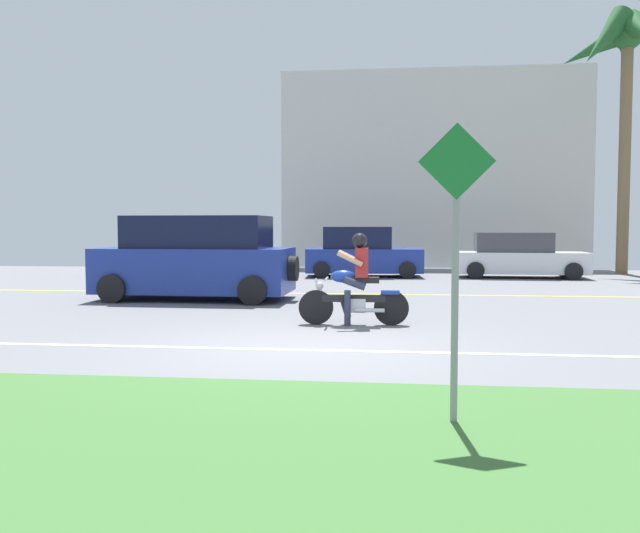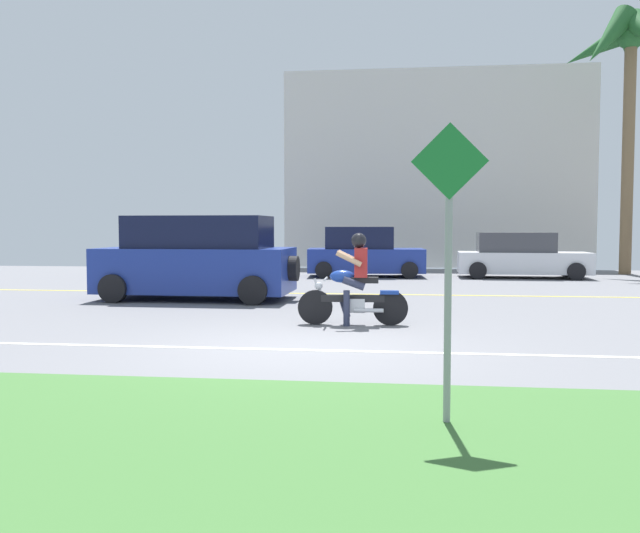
{
  "view_description": "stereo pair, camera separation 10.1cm",
  "coord_description": "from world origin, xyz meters",
  "px_view_note": "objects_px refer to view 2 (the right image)",
  "views": [
    {
      "loc": [
        1.27,
        -8.98,
        1.67
      ],
      "look_at": [
        -0.22,
        4.04,
        0.9
      ],
      "focal_mm": 37.04,
      "sensor_mm": 36.0,
      "label": 1
    },
    {
      "loc": [
        1.37,
        -8.97,
        1.67
      ],
      "look_at": [
        -0.22,
        4.04,
        0.9
      ],
      "focal_mm": 37.04,
      "sensor_mm": 36.0,
      "label": 2
    }
  ],
  "objects_px": {
    "parked_car_2": "(521,257)",
    "parked_car_0": "(179,254)",
    "suv_nearby": "(198,259)",
    "motorcyclist": "(354,286)",
    "street_sign": "(449,244)",
    "parked_car_1": "(364,254)",
    "palm_tree_0": "(629,55)"
  },
  "relations": [
    {
      "from": "palm_tree_0",
      "to": "street_sign",
      "type": "relative_size",
      "value": 3.73
    },
    {
      "from": "parked_car_2",
      "to": "parked_car_0",
      "type": "bearing_deg",
      "value": -178.06
    },
    {
      "from": "motorcyclist",
      "to": "parked_car_0",
      "type": "distance_m",
      "value": 12.92
    },
    {
      "from": "motorcyclist",
      "to": "palm_tree_0",
      "type": "height_order",
      "value": "palm_tree_0"
    },
    {
      "from": "parked_car_0",
      "to": "street_sign",
      "type": "xyz_separation_m",
      "value": [
        8.03,
        -16.71,
        0.77
      ]
    },
    {
      "from": "parked_car_0",
      "to": "street_sign",
      "type": "distance_m",
      "value": 18.55
    },
    {
      "from": "motorcyclist",
      "to": "street_sign",
      "type": "height_order",
      "value": "street_sign"
    },
    {
      "from": "suv_nearby",
      "to": "parked_car_0",
      "type": "bearing_deg",
      "value": 112.09
    },
    {
      "from": "parked_car_1",
      "to": "parked_car_2",
      "type": "distance_m",
      "value": 5.21
    },
    {
      "from": "parked_car_2",
      "to": "parked_car_1",
      "type": "bearing_deg",
      "value": -179.0
    },
    {
      "from": "palm_tree_0",
      "to": "street_sign",
      "type": "xyz_separation_m",
      "value": [
        -7.58,
        -19.3,
        -6.23
      ]
    },
    {
      "from": "parked_car_1",
      "to": "street_sign",
      "type": "relative_size",
      "value": 1.6
    },
    {
      "from": "parked_car_2",
      "to": "motorcyclist",
      "type": "bearing_deg",
      "value": -112.82
    },
    {
      "from": "palm_tree_0",
      "to": "street_sign",
      "type": "bearing_deg",
      "value": -111.45
    },
    {
      "from": "street_sign",
      "to": "parked_car_2",
      "type": "bearing_deg",
      "value": 78.13
    },
    {
      "from": "parked_car_0",
      "to": "palm_tree_0",
      "type": "relative_size",
      "value": 0.48
    },
    {
      "from": "parked_car_1",
      "to": "palm_tree_0",
      "type": "bearing_deg",
      "value": 13.97
    },
    {
      "from": "motorcyclist",
      "to": "street_sign",
      "type": "xyz_separation_m",
      "value": [
        1.18,
        -5.76,
        0.87
      ]
    },
    {
      "from": "motorcyclist",
      "to": "street_sign",
      "type": "distance_m",
      "value": 5.94
    },
    {
      "from": "parked_car_0",
      "to": "parked_car_2",
      "type": "bearing_deg",
      "value": 1.94
    },
    {
      "from": "parked_car_1",
      "to": "street_sign",
      "type": "distance_m",
      "value": 17.1
    },
    {
      "from": "suv_nearby",
      "to": "palm_tree_0",
      "type": "relative_size",
      "value": 0.49
    },
    {
      "from": "suv_nearby",
      "to": "parked_car_0",
      "type": "xyz_separation_m",
      "value": [
        -2.96,
        7.3,
        -0.18
      ]
    },
    {
      "from": "motorcyclist",
      "to": "parked_car_2",
      "type": "height_order",
      "value": "motorcyclist"
    },
    {
      "from": "motorcyclist",
      "to": "suv_nearby",
      "type": "bearing_deg",
      "value": 136.89
    },
    {
      "from": "parked_car_0",
      "to": "suv_nearby",
      "type": "bearing_deg",
      "value": -67.91
    },
    {
      "from": "parked_car_0",
      "to": "street_sign",
      "type": "bearing_deg",
      "value": -64.31
    },
    {
      "from": "suv_nearby",
      "to": "street_sign",
      "type": "height_order",
      "value": "street_sign"
    },
    {
      "from": "motorcyclist",
      "to": "street_sign",
      "type": "relative_size",
      "value": 0.75
    },
    {
      "from": "suv_nearby",
      "to": "palm_tree_0",
      "type": "distance_m",
      "value": 17.45
    },
    {
      "from": "parked_car_1",
      "to": "palm_tree_0",
      "type": "xyz_separation_m",
      "value": [
        9.2,
        2.29,
        6.98
      ]
    },
    {
      "from": "suv_nearby",
      "to": "street_sign",
      "type": "bearing_deg",
      "value": -61.67
    }
  ]
}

